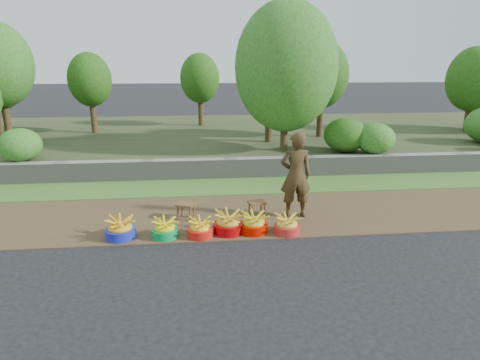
{
  "coord_description": "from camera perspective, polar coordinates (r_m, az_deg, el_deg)",
  "views": [
    {
      "loc": [
        -0.79,
        -6.5,
        3.03
      ],
      "look_at": [
        -0.01,
        1.3,
        0.75
      ],
      "focal_mm": 30.0,
      "sensor_mm": 36.0,
      "label": 1
    }
  ],
  "objects": [
    {
      "name": "stool_left",
      "position": [
        8.14,
        -7.7,
        -3.77
      ],
      "size": [
        0.43,
        0.39,
        0.31
      ],
      "rotation": [
        0.0,
        0.0,
        -0.41
      ],
      "color": "brown",
      "rests_on": "dirt_shoulder"
    },
    {
      "name": "basin_b",
      "position": [
        7.4,
        -10.65,
        -6.92
      ],
      "size": [
        0.48,
        0.48,
        0.36
      ],
      "color": "#0B9247",
      "rests_on": "ground"
    },
    {
      "name": "stool_right",
      "position": [
        8.23,
        2.41,
        -3.48
      ],
      "size": [
        0.39,
        0.34,
        0.3
      ],
      "rotation": [
        0.0,
        0.0,
        0.25
      ],
      "color": "brown",
      "rests_on": "dirt_shoulder"
    },
    {
      "name": "vegetation",
      "position": [
        13.93,
        -13.37,
        13.71
      ],
      "size": [
        32.61,
        7.69,
        4.28
      ],
      "color": "#3C2F19",
      "rests_on": "earth_bank"
    },
    {
      "name": "grass_verge",
      "position": [
        10.24,
        -1.06,
        -0.89
      ],
      "size": [
        80.0,
        1.5,
        0.04
      ],
      "primitive_type": "cube",
      "color": "#467A2C",
      "rests_on": "ground"
    },
    {
      "name": "retaining_wall",
      "position": [
        10.98,
        -1.43,
        1.69
      ],
      "size": [
        80.0,
        0.35,
        0.55
      ],
      "primitive_type": "cube",
      "color": "gray",
      "rests_on": "ground"
    },
    {
      "name": "dirt_shoulder",
      "position": [
        8.36,
        0.07,
        -4.97
      ],
      "size": [
        80.0,
        2.5,
        0.02
      ],
      "primitive_type": "cube",
      "color": "brown",
      "rests_on": "ground"
    },
    {
      "name": "ground_plane",
      "position": [
        7.22,
        1.08,
        -8.62
      ],
      "size": [
        120.0,
        120.0,
        0.0
      ],
      "primitive_type": "plane",
      "color": "black",
      "rests_on": "ground"
    },
    {
      "name": "basin_c",
      "position": [
        7.33,
        -5.65,
        -6.94
      ],
      "size": [
        0.47,
        0.47,
        0.35
      ],
      "color": "red",
      "rests_on": "ground"
    },
    {
      "name": "basin_e",
      "position": [
        7.47,
        1.98,
        -6.3
      ],
      "size": [
        0.52,
        0.52,
        0.39
      ],
      "color": "red",
      "rests_on": "ground"
    },
    {
      "name": "vendor_woman",
      "position": [
        8.08,
        7.93,
        0.68
      ],
      "size": [
        0.64,
        0.42,
        1.74
      ],
      "primitive_type": "imported",
      "rotation": [
        0.0,
        0.0,
        3.13
      ],
      "color": "black",
      "rests_on": "dirt_shoulder"
    },
    {
      "name": "basin_f",
      "position": [
        7.48,
        6.71,
        -6.45
      ],
      "size": [
        0.48,
        0.48,
        0.36
      ],
      "color": "red",
      "rests_on": "ground"
    },
    {
      "name": "earth_bank",
      "position": [
        15.77,
        -2.79,
        6.05
      ],
      "size": [
        80.0,
        10.0,
        0.5
      ],
      "primitive_type": "cube",
      "color": "#394324",
      "rests_on": "ground"
    },
    {
      "name": "basin_d",
      "position": [
        7.44,
        -1.67,
        -6.26
      ],
      "size": [
        0.56,
        0.56,
        0.42
      ],
      "color": "#A80407",
      "rests_on": "ground"
    },
    {
      "name": "basin_a",
      "position": [
        7.53,
        -16.66,
        -6.74
      ],
      "size": [
        0.54,
        0.54,
        0.4
      ],
      "color": "#1B27A9",
      "rests_on": "ground"
    }
  ]
}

